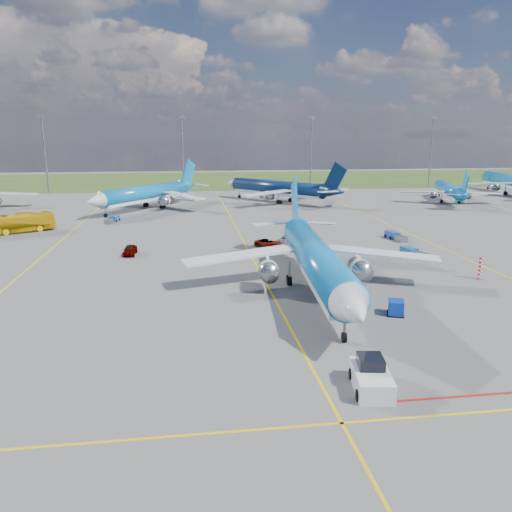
{
  "coord_description": "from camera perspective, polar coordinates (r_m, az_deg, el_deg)",
  "views": [
    {
      "loc": [
        -8.88,
        -46.17,
        17.14
      ],
      "look_at": [
        -1.57,
        7.19,
        4.0
      ],
      "focal_mm": 35.0,
      "sensor_mm": 36.0,
      "label": 1
    }
  ],
  "objects": [
    {
      "name": "ground",
      "position": [
        50.04,
        2.92,
        -6.34
      ],
      "size": [
        400.0,
        400.0,
        0.0
      ],
      "primitive_type": "plane",
      "color": "#525250",
      "rests_on": "ground"
    },
    {
      "name": "taxiway_lines",
      "position": [
        76.37,
        -0.8,
        0.75
      ],
      "size": [
        60.25,
        160.0,
        0.02
      ],
      "color": "gold",
      "rests_on": "ground"
    },
    {
      "name": "bg_jet_ne",
      "position": [
        140.24,
        21.1,
        5.78
      ],
      "size": [
        35.24,
        40.88,
        9.13
      ],
      "primitive_type": null,
      "rotation": [
        0.0,
        0.0,
        2.86
      ],
      "color": "#0C6DB2",
      "rests_on": "ground"
    },
    {
      "name": "pushback_tug",
      "position": [
        36.26,
        13.02,
        -13.32
      ],
      "size": [
        3.1,
        6.51,
        2.16
      ],
      "rotation": [
        0.0,
        0.0,
        -0.17
      ],
      "color": "silver",
      "rests_on": "ground"
    },
    {
      "name": "baggage_tug_e",
      "position": [
        86.9,
        15.62,
        2.19
      ],
      "size": [
        2.06,
        5.35,
        1.17
      ],
      "rotation": [
        0.0,
        0.0,
        0.13
      ],
      "color": "navy",
      "rests_on": "ground"
    },
    {
      "name": "main_airliner",
      "position": [
        56.46,
        6.78,
        -4.06
      ],
      "size": [
        35.22,
        44.43,
        11.02
      ],
      "primitive_type": null,
      "rotation": [
        0.0,
        0.0,
        -0.08
      ],
      "color": "#0C6DB2",
      "rests_on": "ground"
    },
    {
      "name": "apron_bus",
      "position": [
        98.99,
        -25.54,
        3.41
      ],
      "size": [
        12.2,
        8.63,
        3.45
      ],
      "primitive_type": "imported",
      "rotation": [
        0.0,
        0.0,
        2.09
      ],
      "color": "gold",
      "rests_on": "ground"
    },
    {
      "name": "service_car_c",
      "position": [
        80.68,
        3.64,
        1.91
      ],
      "size": [
        4.81,
        4.55,
        1.37
      ],
      "primitive_type": "imported",
      "rotation": [
        0.0,
        0.0,
        -0.85
      ],
      "color": "#999999",
      "rests_on": "ground"
    },
    {
      "name": "floodlight_masts",
      "position": [
        157.37,
        -0.93,
        12.04
      ],
      "size": [
        202.2,
        0.5,
        22.7
      ],
      "color": "slate",
      "rests_on": "ground"
    },
    {
      "name": "service_car_b",
      "position": [
        78.42,
        1.33,
        1.52
      ],
      "size": [
        4.52,
        2.93,
        1.16
      ],
      "primitive_type": "imported",
      "rotation": [
        0.0,
        0.0,
        1.31
      ],
      "color": "#999999",
      "rests_on": "ground"
    },
    {
      "name": "service_car_a",
      "position": [
        75.18,
        -14.21,
        0.67
      ],
      "size": [
        2.01,
        4.35,
        1.44
      ],
      "primitive_type": "imported",
      "rotation": [
        0.0,
        0.0,
        -0.07
      ],
      "color": "#999999",
      "rests_on": "ground"
    },
    {
      "name": "grass_strip",
      "position": [
        197.11,
        -5.25,
        8.67
      ],
      "size": [
        400.0,
        80.0,
        0.01
      ],
      "primitive_type": "cube",
      "color": "#2D4719",
      "rests_on": "ground"
    },
    {
      "name": "bg_jet_nnw",
      "position": [
        120.79,
        -12.35,
        5.24
      ],
      "size": [
        48.72,
        51.12,
        10.66
      ],
      "primitive_type": null,
      "rotation": [
        0.0,
        0.0,
        -0.61
      ],
      "color": "#0C6DB2",
      "rests_on": "ground"
    },
    {
      "name": "baggage_tug_w",
      "position": [
        75.55,
        17.5,
        0.36
      ],
      "size": [
        2.35,
        5.17,
        1.12
      ],
      "rotation": [
        0.0,
        0.0,
        0.21
      ],
      "color": "navy",
      "rests_on": "ground"
    },
    {
      "name": "uld_container",
      "position": [
        50.79,
        15.7,
        -5.69
      ],
      "size": [
        1.99,
        2.19,
        1.44
      ],
      "primitive_type": "cube",
      "rotation": [
        0.0,
        0.0,
        -0.37
      ],
      "color": "#0C35AA",
      "rests_on": "ground"
    },
    {
      "name": "baggage_tug_c",
      "position": [
        104.32,
        -16.07,
        4.01
      ],
      "size": [
        2.53,
        5.14,
        1.11
      ],
      "rotation": [
        0.0,
        0.0,
        -0.26
      ],
      "color": "#194E98",
      "rests_on": "ground"
    },
    {
      "name": "bg_jet_n",
      "position": [
        130.76,
        2.42,
        6.17
      ],
      "size": [
        49.93,
        50.97,
        10.64
      ],
      "primitive_type": null,
      "rotation": [
        0.0,
        0.0,
        3.85
      ],
      "color": "#071D40",
      "rests_on": "ground"
    },
    {
      "name": "bg_jet_ene",
      "position": [
        166.43,
        26.97,
        6.32
      ],
      "size": [
        36.9,
        45.49,
        10.94
      ],
      "primitive_type": null,
      "rotation": [
        0.0,
        0.0,
        3.01
      ],
      "color": "#0C6DB2",
      "rests_on": "ground"
    },
    {
      "name": "warning_post",
      "position": [
        66.3,
        24.23,
        -1.17
      ],
      "size": [
        0.5,
        0.5,
        3.0
      ],
      "primitive_type": "cylinder",
      "color": "red",
      "rests_on": "ground"
    }
  ]
}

